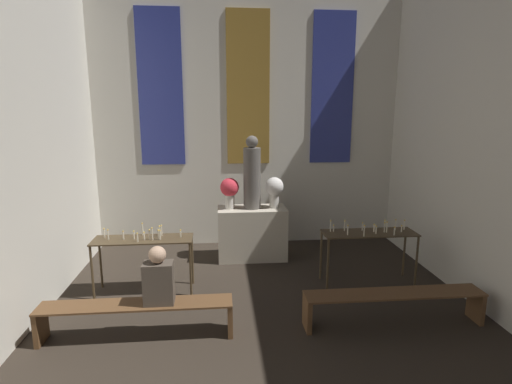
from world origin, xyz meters
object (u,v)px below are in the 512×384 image
altar (252,233)px  flower_vase_right (274,189)px  candle_rack_left (143,245)px  pew_back_right (394,300)px  candle_rack_right (369,238)px  flower_vase_left (230,190)px  person_seated (159,278)px  statue (252,175)px  pew_back_left (137,312)px

altar → flower_vase_right: bearing=0.0°
altar → candle_rack_left: candle_rack_left is taller
flower_vase_right → candle_rack_left: bearing=-149.3°
candle_rack_left → pew_back_right: size_ratio=0.63×
flower_vase_right → candle_rack_right: 1.97m
altar → flower_vase_left: flower_vase_left is taller
altar → candle_rack_left: 2.21m
altar → pew_back_right: 3.07m
flower_vase_left → candle_rack_left: flower_vase_left is taller
flower_vase_right → person_seated: size_ratio=0.79×
statue → flower_vase_right: statue is taller
flower_vase_left → candle_rack_right: bearing=-30.7°
person_seated → pew_back_left: bearing=180.0°
altar → statue: statue is taller
candle_rack_left → candle_rack_right: (3.55, -0.00, 0.00)m
flower_vase_left → person_seated: flower_vase_left is taller
flower_vase_left → person_seated: (-0.94, -2.59, -0.56)m
candle_rack_right → pew_back_left: (-3.42, -1.30, -0.42)m
person_seated → pew_back_right: bearing=0.0°
candle_rack_left → pew_back_left: bearing=-84.3°
flower_vase_left → flower_vase_right: bearing=0.0°
flower_vase_right → candle_rack_right: flower_vase_right is taller
candle_rack_left → person_seated: bearing=-72.2°
pew_back_right → candle_rack_left: bearing=159.2°
person_seated → flower_vase_left: bearing=70.1°
statue → candle_rack_left: 2.35m
altar → person_seated: size_ratio=1.76×
statue → candle_rack_right: 2.35m
flower_vase_left → pew_back_right: 3.46m
candle_rack_right → pew_back_left: candle_rack_right is taller
statue → person_seated: size_ratio=1.85×
altar → pew_back_right: size_ratio=0.54×
person_seated → statue: bearing=62.4°
candle_rack_right → flower_vase_right: bearing=136.3°
flower_vase_left → pew_back_right: bearing=-51.6°
pew_back_left → flower_vase_right: bearing=51.6°
pew_back_left → person_seated: size_ratio=3.23×
flower_vase_left → pew_back_left: size_ratio=0.24×
flower_vase_left → candle_rack_left: (-1.36, -1.30, -0.57)m
flower_vase_left → flower_vase_right: size_ratio=1.00×
candle_rack_left → person_seated: 1.36m
flower_vase_left → person_seated: bearing=-109.9°
altar → pew_back_left: (-1.64, -2.59, -0.15)m
altar → person_seated: person_seated is taller
flower_vase_right → statue: bearing=180.0°
pew_back_right → flower_vase_left: bearing=128.4°
flower_vase_left → pew_back_right: (2.06, -2.59, -0.99)m
candle_rack_right → pew_back_left: 3.68m
pew_back_right → statue: bearing=122.3°
pew_back_left → pew_back_right: 3.28m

